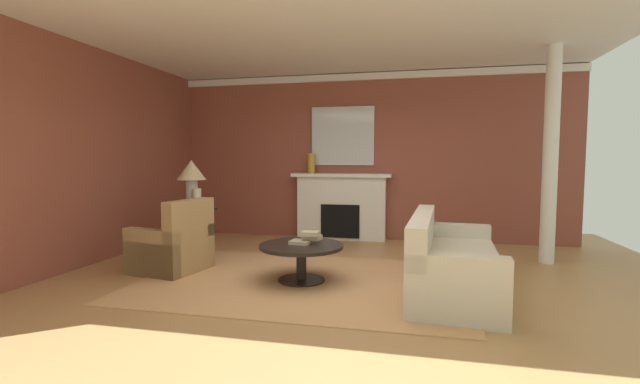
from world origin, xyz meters
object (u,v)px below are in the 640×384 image
Objects in this scene: sofa at (450,265)px; armchair_near_window at (173,248)px; side_table at (193,229)px; mantel_mirror at (343,136)px; table_lamp at (191,175)px; vase_on_side_table at (197,199)px; vase_mantel_left at (311,163)px; coffee_table at (301,254)px; fireplace at (341,208)px.

sofa is 2.27× the size of armchair_near_window.
mantel_mirror is at bearing 42.57° from side_table.
sofa is 3.97m from table_lamp.
vase_on_side_table is 0.90× the size of vase_mantel_left.
vase_on_side_table is at bearing 97.20° from armchair_near_window.
vase_on_side_table is at bearing 165.11° from sofa.
mantel_mirror is 3.11m from side_table.
vase_on_side_table is at bearing 153.50° from coffee_table.
coffee_table is (-1.70, 0.02, 0.04)m from sofa.
armchair_near_window is 1.00m from side_table.
mantel_mirror is at bearing 90.00° from fireplace.
vase_on_side_table is at bearing -38.66° from table_lamp.
fireplace reaches higher than coffee_table.
table_lamp is 2.05× the size of vase_mantel_left.
armchair_near_window is (-1.76, -2.81, -1.58)m from mantel_mirror.
table_lamp is at bearing 163.96° from sofa.
fireplace is at bearing 56.84° from armchair_near_window.
side_table is (-2.01, 1.05, 0.06)m from coffee_table.
vase_on_side_table is at bearing -133.41° from mantel_mirror.
vase_mantel_left is (1.46, 1.68, 0.16)m from table_lamp.
vase_on_side_table reaches higher than sofa.
sofa is 3.71m from vase_mantel_left.
vase_mantel_left is at bearing -162.82° from mantel_mirror.
table_lamp is at bearing -137.43° from mantel_mirror.
vase_mantel_left is at bearing -174.86° from fireplace.
coffee_table is 2.97m from vase_mantel_left.
mantel_mirror reaches higher than table_lamp.
table_lamp is at bearing 141.34° from vase_on_side_table.
vase_mantel_left is at bearing 48.94° from side_table.
vase_mantel_left reaches higher than fireplace.
side_table is 0.50m from vase_on_side_table.
coffee_table is 1.33× the size of table_lamp.
vase_on_side_table is (-1.86, -1.97, -1.02)m from mantel_mirror.
coffee_table is 3.05× the size of vase_on_side_table.
vase_on_side_table reaches higher than side_table.
fireplace is 2.57× the size of side_table.
vase_mantel_left is at bearing 48.94° from table_lamp.
sofa is at bearing -1.76° from armchair_near_window.
coffee_table is 1.43× the size of side_table.
vase_mantel_left reaches higher than sofa.
mantel_mirror reaches higher than side_table.
table_lamp reaches higher than side_table.
vase_mantel_left is at bearing 101.35° from coffee_table.
armchair_near_window reaches higher than sofa.
armchair_near_window is at bearing -123.16° from fireplace.
sofa is 6.57× the size of vase_on_side_table.
armchair_near_window is at bearing 178.24° from sofa.
vase_mantel_left is at bearing 53.88° from vase_on_side_table.
coffee_table is at bearing -90.06° from fireplace.
sofa is 2.88× the size of table_lamp.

